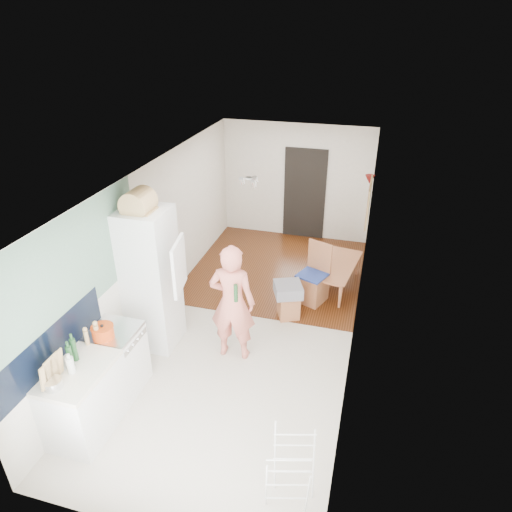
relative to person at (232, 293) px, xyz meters
The scene contains 32 objects.
room_shell 0.80m from the person, 86.14° to the left, with size 3.20×7.00×2.50m, color silver, non-canonical shape.
floor 1.30m from the person, 86.14° to the left, with size 3.20×7.00×0.01m, color beige.
wood_floor_overlay 2.82m from the person, 88.86° to the left, with size 3.20×3.30×0.01m, color #562913.
sage_wall_panel 2.12m from the person, 141.43° to the right, with size 0.02×3.00×1.30m, color gray.
tile_splashback 2.35m from the person, 130.79° to the right, with size 0.02×1.90×0.50m, color black.
doorway_recess 4.26m from the person, 86.61° to the left, with size 0.90×0.04×2.00m, color black.
base_cabinet 2.26m from the person, 125.09° to the right, with size 0.60×0.90×0.86m, color white.
worktop 2.18m from the person, 125.09° to the right, with size 0.62×0.92×0.06m, color #F0E9CD.
range_cooker 1.73m from the person, 140.56° to the right, with size 0.60×0.60×0.88m, color white.
cooker_top 1.62m from the person, 140.56° to the right, with size 0.60×0.60×0.04m, color silver.
fridge_housing 1.22m from the person, behind, with size 0.66×0.66×2.15m, color white.
fridge_door 0.84m from the person, 153.25° to the right, with size 0.56×0.04×0.70m, color white.
fridge_interior 1.04m from the person, behind, with size 0.02×0.52×0.66m, color white.
pinboard 3.17m from the person, 58.60° to the left, with size 0.03×0.90×0.70m, color tan.
pinboard_frame 3.16m from the person, 58.83° to the left, with size 0.01×0.94×0.74m, color #A85C38.
wall_sconce 3.75m from the person, 64.40° to the left, with size 0.18×0.18×0.16m, color maroon.
person is the anchor object (origin of this frame).
dining_table 2.68m from the person, 62.44° to the left, with size 1.17×0.65×0.41m, color #A85C38.
dining_chair 1.98m from the person, 63.08° to the left, with size 0.44×0.44×1.06m, color #A85C38, non-canonical shape.
stool 1.52m from the person, 62.80° to the left, with size 0.32×0.32×0.42m, color #A85C38, non-canonical shape.
grey_drape 1.37m from the person, 63.45° to the left, with size 0.43×0.43×0.19m, color gray.
drying_rack 2.49m from the person, 58.35° to the right, with size 0.42×0.38×0.82m, color white, non-canonical shape.
bread_bin 1.73m from the person, behind, with size 0.40×0.38×0.21m, color tan, non-canonical shape.
red_casserole 1.74m from the person, 137.18° to the right, with size 0.27×0.27×0.16m, color #CD3F10.
steel_pan 2.46m from the person, 122.36° to the right, with size 0.19×0.19×0.10m, color silver.
held_bottle 0.24m from the person, 56.79° to the right, with size 0.06×0.06×0.26m, color #1B421F.
bottle_a 2.19m from the person, 127.45° to the right, with size 0.06×0.06×0.27m, color #1B421F.
bottle_b 2.12m from the person, 129.65° to the right, with size 0.07×0.07×0.29m, color #1B421F.
bottle_c 2.22m from the person, 124.80° to the right, with size 0.08×0.08×0.20m, color silver.
pepper_mill_front 1.93m from the person, 135.69° to the right, with size 0.05×0.05×0.19m, color tan.
pepper_mill_back 1.81m from the person, 136.40° to the right, with size 0.06×0.06×0.22m, color tan.
chopping_boards 2.42m from the person, 123.91° to the right, with size 0.04×0.26×0.35m, color tan, non-canonical shape.
Camera 1 is at (1.67, -5.77, 4.42)m, focal length 32.00 mm.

